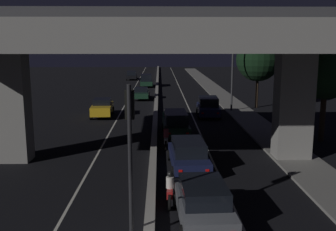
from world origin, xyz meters
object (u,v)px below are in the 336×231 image
(car_dark_blue_fourth, at_px, (208,106))
(motorcycle_blue_filtering_far, at_px, (165,120))
(car_dark_blue_second, at_px, (188,154))
(street_lamp, at_px, (230,62))
(car_dark_green_second_oncoming, at_px, (141,93))
(motorcycle_red_filtering_near, at_px, (170,190))
(pedestrian_on_sidewalk, at_px, (290,138))
(car_grey_lead, at_px, (203,202))
(car_black_fourth_oncoming, at_px, (132,75))
(motorcycle_white_filtering_mid, at_px, (166,138))
(car_dark_green_third_oncoming, at_px, (146,80))
(traffic_light_left_of_median, at_px, (130,136))
(car_taxi_yellow_lead_oncoming, at_px, (102,107))
(car_dark_green_third, at_px, (176,123))

(car_dark_blue_fourth, distance_m, motorcycle_blue_filtering_far, 6.29)
(car_dark_blue_second, relative_size, car_dark_blue_fourth, 0.99)
(street_lamp, bearing_deg, car_dark_green_second_oncoming, 135.44)
(motorcycle_red_filtering_near, height_order, pedestrian_on_sidewalk, pedestrian_on_sidewalk)
(car_grey_lead, xyz_separation_m, car_black_fourth_oncoming, (-6.67, 58.12, -0.00))
(street_lamp, xyz_separation_m, motorcycle_red_filtering_near, (-6.30, -22.08, -4.20))
(car_black_fourth_oncoming, relative_size, motorcycle_white_filtering_mid, 2.47)
(car_dark_green_third_oncoming, height_order, motorcycle_white_filtering_mid, car_dark_green_third_oncoming)
(car_dark_blue_fourth, distance_m, car_dark_green_second_oncoming, 12.86)
(car_dark_blue_second, bearing_deg, car_grey_lead, 178.01)
(motorcycle_blue_filtering_far, bearing_deg, pedestrian_on_sidewalk, -136.65)
(car_grey_lead, relative_size, car_dark_blue_fourth, 0.93)
(traffic_light_left_of_median, bearing_deg, car_grey_lead, 24.20)
(pedestrian_on_sidewalk, bearing_deg, motorcycle_white_filtering_mid, 167.95)
(street_lamp, bearing_deg, car_dark_green_third_oncoming, 111.43)
(car_grey_lead, distance_m, motorcycle_blue_filtering_far, 16.72)
(motorcycle_red_filtering_near, distance_m, motorcycle_white_filtering_mid, 8.92)
(car_dark_green_second_oncoming, distance_m, motorcycle_blue_filtering_far, 16.08)
(car_dark_blue_second, relative_size, car_taxi_yellow_lead_oncoming, 1.08)
(traffic_light_left_of_median, relative_size, car_dark_green_third_oncoming, 1.23)
(traffic_light_left_of_median, distance_m, car_dark_blue_fourth, 23.45)
(car_dark_blue_second, height_order, car_dark_green_third_oncoming, car_dark_green_third_oncoming)
(car_taxi_yellow_lead_oncoming, distance_m, motorcycle_white_filtering_mid, 12.21)
(motorcycle_white_filtering_mid, bearing_deg, street_lamp, -23.09)
(street_lamp, height_order, car_black_fourth_oncoming, street_lamp)
(street_lamp, bearing_deg, car_dark_green_third, -119.78)
(car_black_fourth_oncoming, distance_m, pedestrian_on_sidewalk, 50.74)
(car_taxi_yellow_lead_oncoming, height_order, car_dark_green_third_oncoming, car_dark_green_third_oncoming)
(car_dark_blue_fourth, relative_size, pedestrian_on_sidewalk, 2.85)
(car_taxi_yellow_lead_oncoming, xyz_separation_m, car_black_fourth_oncoming, (0.10, 36.64, -0.04))
(car_dark_green_third, bearing_deg, car_dark_blue_fourth, -25.86)
(car_black_fourth_oncoming, bearing_deg, motorcycle_red_filtering_near, 3.05)
(car_dark_green_second_oncoming, height_order, motorcycle_white_filtering_mid, motorcycle_white_filtering_mid)
(motorcycle_red_filtering_near, bearing_deg, car_dark_blue_fourth, -7.87)
(car_dark_blue_fourth, bearing_deg, motorcycle_white_filtering_mid, 162.25)
(motorcycle_red_filtering_near, relative_size, motorcycle_blue_filtering_far, 0.97)
(motorcycle_red_filtering_near, bearing_deg, motorcycle_blue_filtering_far, 3.59)
(car_dark_green_third_oncoming, bearing_deg, pedestrian_on_sidewalk, 12.67)
(car_taxi_yellow_lead_oncoming, bearing_deg, car_dark_green_third, 38.05)
(motorcycle_white_filtering_mid, bearing_deg, pedestrian_on_sidewalk, -99.53)
(motorcycle_white_filtering_mid, bearing_deg, car_dark_green_third, -9.86)
(traffic_light_left_of_median, xyz_separation_m, car_dark_green_third, (2.13, 15.24, -2.69))
(car_dark_green_second_oncoming, bearing_deg, car_grey_lead, 6.20)
(car_dark_blue_fourth, bearing_deg, street_lamp, -42.78)
(car_dark_blue_fourth, bearing_deg, car_dark_green_third, 158.82)
(car_dark_green_second_oncoming, relative_size, car_black_fourth_oncoming, 0.89)
(street_lamp, height_order, car_taxi_yellow_lead_oncoming, street_lamp)
(car_dark_green_second_oncoming, distance_m, motorcycle_red_filtering_near, 30.95)
(car_grey_lead, height_order, pedestrian_on_sidewalk, pedestrian_on_sidewalk)
(street_lamp, xyz_separation_m, pedestrian_on_sidewalk, (1.07, -14.74, -3.85))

